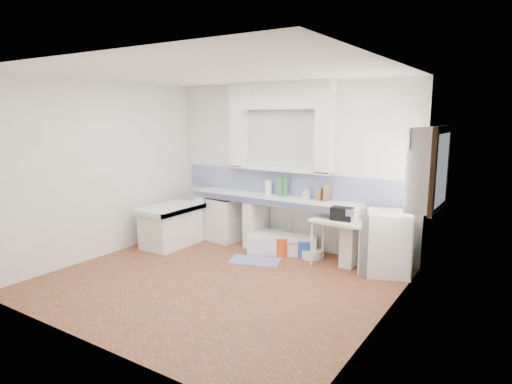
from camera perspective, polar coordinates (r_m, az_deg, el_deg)
The scene contains 36 objects.
floor at distance 6.16m, azimuth -5.15°, elevation -11.52°, with size 4.50×4.50×0.00m, color brown.
ceiling at distance 5.75m, azimuth -5.60°, elevation 15.37°, with size 4.50×4.50×0.00m, color white.
wall_back at distance 7.46m, azimuth 4.17°, elevation 3.41°, with size 4.50×4.50×0.00m, color white.
wall_front at distance 4.43m, azimuth -21.56°, elevation -1.92°, with size 4.50×4.50×0.00m, color white.
wall_left at distance 7.39m, azimuth -19.24°, elevation 2.81°, with size 4.50×4.50×0.00m, color white.
wall_right at distance 4.76m, azimuth 16.45°, elevation -0.80°, with size 4.50×4.50×0.00m, color white.
alcove_mass at distance 7.35m, azimuth 3.12°, elevation 12.50°, with size 1.90×0.25×0.45m, color white.
window_frame at distance 5.85m, azimuth 21.56°, elevation 2.85°, with size 0.35×0.86×1.06m, color #352011.
lace_valance at distance 5.85m, azimuth 20.40°, elevation 6.66°, with size 0.01×0.84×0.24m, color white.
counter_slab at distance 7.33m, azimuth 2.31°, elevation -0.96°, with size 3.00×0.60×0.08m, color white.
counter_lip at distance 7.10m, azimuth 1.16°, elevation -1.33°, with size 3.00×0.04×0.10m, color navy.
counter_pier_left at distance 8.21m, azimuth -6.17°, elevation -3.02°, with size 0.20×0.55×0.82m, color white.
counter_pier_mid at distance 7.61m, azimuth 0.01°, elevation -4.02°, with size 0.20×0.55×0.82m, color white.
counter_pier_right at distance 6.85m, azimuth 12.47°, elevation -5.86°, with size 0.20×0.55×0.82m, color white.
peninsula_top at distance 7.70m, azimuth -11.11°, elevation -2.13°, with size 0.70×1.10×0.08m, color white.
peninsula_base at distance 7.78m, azimuth -11.02°, elevation -4.65°, with size 0.60×1.00×0.62m, color white.
peninsula_lip at distance 7.48m, azimuth -9.29°, elevation -2.43°, with size 0.04×1.10×0.10m, color navy.
backsplash at distance 7.48m, azimuth 4.09°, elevation 1.11°, with size 4.27×0.03×0.40m, color navy.
stove at distance 7.96m, azimuth -3.99°, elevation -3.58°, with size 0.55×0.53×0.77m, color white.
sink at distance 7.38m, azimuth 3.57°, elevation -6.70°, with size 1.12×0.61×0.27m, color white.
side_table at distance 6.70m, azimuth 10.96°, elevation -6.64°, with size 0.86×0.48×0.04m, color white.
fridge at distance 6.55m, azimuth 16.91°, elevation -6.40°, with size 0.59×0.59×0.91m, color white.
bucket_red at distance 7.50m, azimuth 2.12°, elevation -6.31°, with size 0.32×0.32×0.29m, color #A9081E.
bucket_orange at distance 7.21m, azimuth 3.53°, elevation -6.98°, with size 0.32×0.32×0.30m, color #EF4518.
bucket_blue at distance 7.16m, azimuth 6.40°, elevation -7.29°, with size 0.29×0.29×0.27m, color #2F4CA9.
basin_white at distance 7.11m, azimuth 7.31°, elevation -8.01°, with size 0.34×0.34×0.13m, color white.
water_bottle_a at distance 7.54m, azimuth 4.05°, elevation -6.14°, with size 0.09×0.09×0.32m, color silver.
water_bottle_b at distance 7.48m, azimuth 4.91°, elevation -6.36°, with size 0.08×0.08×0.30m, color silver.
black_bag at distance 6.59m, azimuth 11.17°, elevation -2.81°, with size 0.32×0.18×0.20m, color black.
green_bottle_a at distance 7.38m, azimuth 3.16°, elevation 0.77°, with size 0.07×0.07×0.34m, color #2E743B.
green_bottle_b at distance 7.35m, azimuth 3.87°, elevation 0.65°, with size 0.07×0.07×0.32m, color #2E743B.
knife_block at distance 7.09m, azimuth 8.25°, elevation -0.31°, with size 0.10×0.08×0.19m, color #935F3B.
cutting_board at distance 7.03m, azimuth 9.26°, elevation -0.11°, with size 0.02×0.20×0.27m, color #935F3B.
paper_towel at distance 7.53m, azimuth 1.63°, elevation 0.57°, with size 0.12×0.12×0.24m, color white.
soap_bottle at distance 7.19m, azimuth 6.59°, elevation -0.12°, with size 0.09×0.09×0.20m, color white.
rug at distance 6.91m, azimuth -0.12°, elevation -8.98°, with size 0.77×0.44×0.01m, color #2A3C95.
Camera 1 is at (3.55, -4.50, 2.27)m, focal length 30.60 mm.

